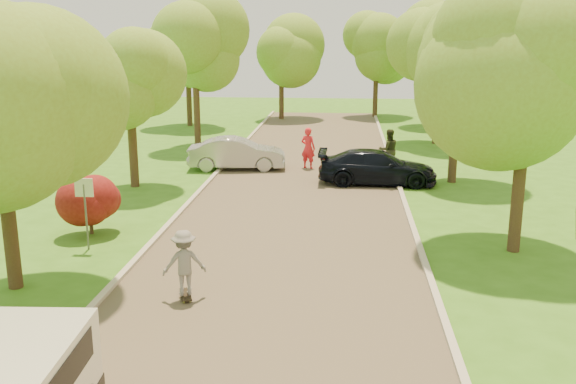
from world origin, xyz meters
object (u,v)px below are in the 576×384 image
(skateboarder, at_px, (184,263))
(person_striped, at_px, (308,148))
(silver_sedan, at_px, (237,154))
(person_olive, at_px, (389,150))
(street_sign, at_px, (85,199))
(dark_sedan, at_px, (377,167))
(longboard, at_px, (186,295))

(skateboarder, xyz_separation_m, person_striped, (2.06, 15.63, 0.06))
(silver_sedan, distance_m, person_olive, 7.11)
(street_sign, relative_size, person_striped, 1.11)
(dark_sedan, bearing_deg, street_sign, 137.01)
(dark_sedan, relative_size, skateboarder, 3.08)
(dark_sedan, distance_m, longboard, 13.72)
(person_olive, bearing_deg, skateboarder, 55.89)
(person_olive, bearing_deg, person_striped, -14.73)
(person_striped, bearing_deg, street_sign, 87.19)
(silver_sedan, relative_size, skateboarder, 2.81)
(street_sign, distance_m, skateboarder, 5.05)
(street_sign, bearing_deg, longboard, -41.18)
(dark_sedan, bearing_deg, silver_sedan, 69.77)
(longboard, relative_size, person_olive, 0.45)
(street_sign, height_order, skateboarder, street_sign)
(person_olive, bearing_deg, longboard, 55.89)
(dark_sedan, height_order, longboard, dark_sedan)
(longboard, relative_size, person_striped, 0.44)
(dark_sedan, xyz_separation_m, skateboarder, (-5.18, -12.69, 0.19))
(silver_sedan, height_order, person_olive, person_olive)
(dark_sedan, distance_m, skateboarder, 13.71)
(skateboarder, distance_m, person_striped, 15.76)
(dark_sedan, bearing_deg, person_olive, -12.09)
(street_sign, relative_size, skateboarder, 1.34)
(street_sign, distance_m, person_striped, 13.65)
(skateboarder, height_order, person_olive, person_olive)
(dark_sedan, xyz_separation_m, longboard, (-5.18, -12.69, -0.64))
(person_striped, distance_m, person_olive, 3.77)
(longboard, bearing_deg, street_sign, -60.88)
(longboard, distance_m, skateboarder, 0.83)
(dark_sedan, distance_m, person_olive, 2.94)
(silver_sedan, xyz_separation_m, dark_sedan, (6.45, -2.46, -0.02))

